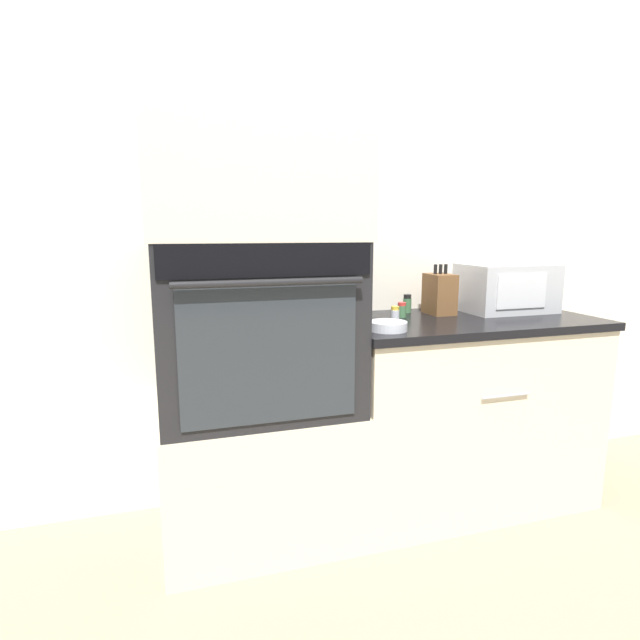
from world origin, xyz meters
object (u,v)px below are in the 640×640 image
(bowl, at_px, (388,326))
(condiment_jar_mid, at_px, (395,315))
(knife_block, at_px, (440,294))
(condiment_jar_near, at_px, (402,310))
(microwave, at_px, (506,288))
(condiment_jar_far, at_px, (407,304))
(wall_oven, at_px, (256,326))

(bowl, relative_size, condiment_jar_mid, 2.16)
(knife_block, relative_size, bowl, 1.54)
(bowl, xyz_separation_m, condiment_jar_mid, (0.10, 0.15, 0.02))
(condiment_jar_near, height_order, condiment_jar_mid, condiment_jar_mid)
(microwave, bearing_deg, condiment_jar_near, -179.18)
(condiment_jar_mid, bearing_deg, knife_block, 26.21)
(condiment_jar_near, relative_size, condiment_jar_far, 0.78)
(knife_block, height_order, condiment_jar_mid, knife_block)
(wall_oven, relative_size, knife_block, 3.22)
(knife_block, relative_size, condiment_jar_far, 2.67)
(bowl, xyz_separation_m, condiment_jar_near, (0.19, 0.26, 0.02))
(knife_block, bearing_deg, bowl, -143.40)
(microwave, relative_size, bowl, 2.77)
(wall_oven, relative_size, condiment_jar_far, 8.60)
(wall_oven, xyz_separation_m, bowl, (0.50, -0.17, 0.00))
(condiment_jar_mid, distance_m, condiment_jar_far, 0.28)
(condiment_jar_mid, bearing_deg, condiment_jar_far, 52.93)
(condiment_jar_mid, relative_size, condiment_jar_far, 0.80)
(wall_oven, bearing_deg, condiment_jar_near, 8.04)
(wall_oven, relative_size, condiment_jar_near, 11.07)
(knife_block, distance_m, condiment_jar_mid, 0.34)
(wall_oven, bearing_deg, knife_block, 8.10)
(bowl, bearing_deg, condiment_jar_far, 54.13)
(microwave, distance_m, condiment_jar_mid, 0.66)
(condiment_jar_near, distance_m, condiment_jar_far, 0.14)
(wall_oven, bearing_deg, condiment_jar_far, 15.05)
(bowl, bearing_deg, knife_block, 36.60)
(microwave, relative_size, condiment_jar_far, 4.82)
(wall_oven, relative_size, condiment_jar_mid, 10.68)
(knife_block, distance_m, condiment_jar_near, 0.22)
(bowl, bearing_deg, condiment_jar_mid, 56.01)
(microwave, distance_m, condiment_jar_near, 0.57)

